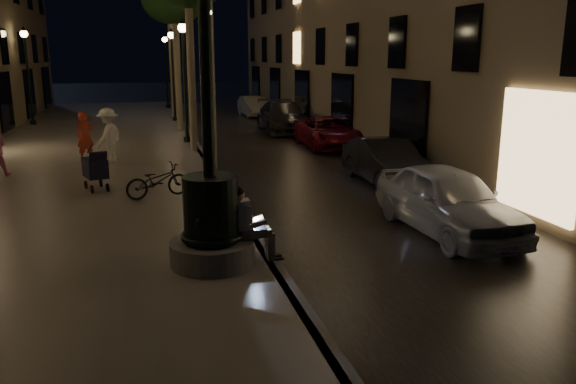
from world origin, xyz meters
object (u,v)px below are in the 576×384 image
object	(u,v)px
seated_man_laptop	(248,221)
car_front	(448,200)
pedestrian_white	(109,136)
bicycle	(158,181)
tree_far	(169,3)
lamp_curb_a	(207,70)
lamp_curb_d	(166,62)
pedestrian_red	(85,137)
lamp_curb_c	(173,63)
fountain_lamppost	(211,205)
car_fifth	(254,106)
lamp_left_c	(27,63)
car_second	(386,162)
lamp_curb_b	(184,65)
car_rear	(283,117)
car_third	(329,132)
stroller	(95,168)

from	to	relation	value
seated_man_laptop	car_front	bearing A→B (deg)	14.41
pedestrian_white	bicycle	xyz separation A→B (m)	(1.36, -5.13, -0.47)
tree_far	pedestrian_white	size ratio (longest dim) A/B	4.24
lamp_curb_a	lamp_curb_d	bearing A→B (deg)	90.00
lamp_curb_d	pedestrian_red	xyz separation A→B (m)	(-3.55, -19.53, -2.22)
lamp_curb_c	pedestrian_white	xyz separation A→B (m)	(-2.79, -11.98, -2.15)
fountain_lamppost	car_fifth	distance (m)	25.55
car_front	bicycle	size ratio (longest dim) A/B	2.58
lamp_left_c	car_fifth	xyz separation A→B (m)	(11.99, 2.93, -2.62)
seated_man_laptop	bicycle	xyz separation A→B (m)	(-1.34, 4.88, -0.27)
lamp_curb_a	car_front	xyz separation A→B (m)	(4.30, -4.87, -2.54)
lamp_curb_c	car_second	size ratio (longest dim) A/B	1.23
lamp_curb_b	car_second	size ratio (longest dim) A/B	1.23
car_second	lamp_curb_c	bearing A→B (deg)	107.75
lamp_left_c	car_front	world-z (taller)	lamp_left_c
tree_far	car_front	bearing A→B (deg)	-79.55
fountain_lamppost	bicycle	size ratio (longest dim) A/B	3.29
car_rear	bicycle	xyz separation A→B (m)	(-6.32, -12.61, -0.11)
car_fifth	car_third	bearing A→B (deg)	-89.66
seated_man_laptop	car_rear	bearing A→B (deg)	74.13
lamp_curb_b	lamp_curb_c	bearing A→B (deg)	90.00
seated_man_laptop	car_fifth	size ratio (longest dim) A/B	0.35
car_rear	car_fifth	distance (m)	7.43
lamp_curb_a	car_rear	world-z (taller)	lamp_curb_a
car_third	bicycle	bearing A→B (deg)	-130.18
lamp_curb_b	pedestrian_red	bearing A→B (deg)	-135.19
car_front	fountain_lamppost	bearing A→B (deg)	-168.88
lamp_curb_a	pedestrian_red	world-z (taller)	lamp_curb_a
pedestrian_red	stroller	bearing A→B (deg)	-111.41
lamp_curb_a	lamp_curb_c	size ratio (longest dim) A/B	1.00
car_rear	seated_man_laptop	bearing A→B (deg)	-102.91
lamp_curb_a	car_second	xyz separation A→B (m)	(4.97, -0.31, -2.59)
lamp_curb_c	lamp_curb_d	bearing A→B (deg)	90.00
fountain_lamppost	tree_far	distance (m)	24.57
car_third	lamp_left_c	bearing A→B (deg)	145.19
pedestrian_red	lamp_curb_a	bearing A→B (deg)	-80.67
lamp_curb_b	stroller	size ratio (longest dim) A/B	4.11
bicycle	car_front	bearing A→B (deg)	-141.07
tree_far	car_third	world-z (taller)	tree_far
lamp_curb_c	car_third	distance (m)	11.37
car_third	car_fifth	bearing A→B (deg)	95.26
car_front	pedestrian_white	bearing A→B (deg)	126.98
lamp_curb_b	bicycle	xyz separation A→B (m)	(-1.43, -9.12, -2.62)
fountain_lamppost	car_rear	size ratio (longest dim) A/B	1.03
lamp_left_c	car_rear	distance (m)	13.05
lamp_curb_a	car_second	bearing A→B (deg)	-3.61
car_third	pedestrian_white	size ratio (longest dim) A/B	2.48
lamp_curb_a	stroller	bearing A→B (deg)	179.21
seated_man_laptop	lamp_curb_a	size ratio (longest dim) A/B	0.27
car_third	car_rear	world-z (taller)	car_rear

